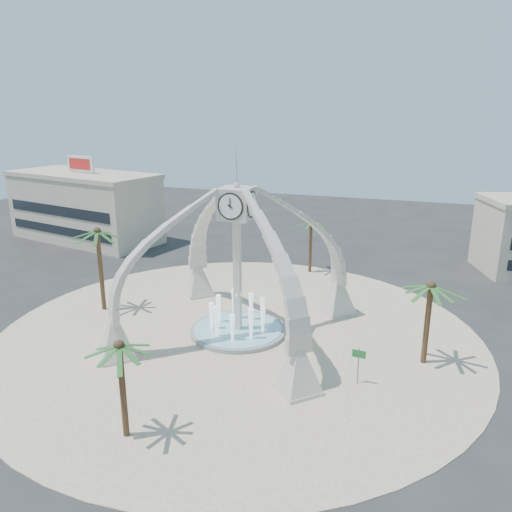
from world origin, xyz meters
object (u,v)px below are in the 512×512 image
(palm_south, at_px, (119,347))
(clock_tower, at_px, (237,259))
(street_sign, at_px, (359,358))
(fountain, at_px, (238,330))
(palm_east, at_px, (431,287))
(palm_west, at_px, (97,232))
(palm_north, at_px, (311,222))

(palm_south, bearing_deg, clock_tower, 86.07)
(clock_tower, distance_m, street_sign, 12.55)
(fountain, height_order, palm_east, palm_east)
(palm_west, height_order, palm_south, palm_west)
(palm_west, height_order, street_sign, palm_west)
(palm_east, bearing_deg, palm_south, -137.04)
(clock_tower, relative_size, palm_east, 2.59)
(fountain, relative_size, palm_north, 1.18)
(palm_west, distance_m, street_sign, 25.60)
(clock_tower, height_order, street_sign, clock_tower)
(palm_north, distance_m, street_sign, 24.68)
(palm_west, xyz_separation_m, street_sign, (24.42, -5.34, -5.53))
(street_sign, bearing_deg, clock_tower, 160.55)
(palm_south, xyz_separation_m, street_sign, (11.71, 10.17, -3.75))
(palm_east, distance_m, palm_north, 22.27)
(fountain, distance_m, palm_east, 15.93)
(palm_west, bearing_deg, palm_south, -50.66)
(fountain, height_order, street_sign, fountain)
(palm_east, distance_m, palm_south, 21.71)
(street_sign, bearing_deg, palm_east, 52.53)
(clock_tower, bearing_deg, fountain, 90.00)
(fountain, bearing_deg, clock_tower, -90.00)
(palm_east, bearing_deg, palm_north, 125.78)
(palm_north, xyz_separation_m, street_sign, (8.84, -22.69, -4.02))
(fountain, relative_size, palm_east, 1.16)
(clock_tower, distance_m, palm_west, 13.79)
(palm_south, bearing_deg, fountain, 86.07)
(fountain, distance_m, palm_south, 15.93)
(clock_tower, height_order, fountain, clock_tower)
(clock_tower, height_order, palm_east, clock_tower)
(fountain, bearing_deg, palm_west, 177.65)
(clock_tower, bearing_deg, palm_west, 177.65)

